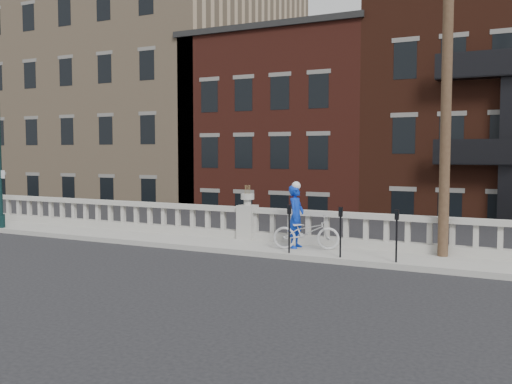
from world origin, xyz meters
TOP-DOWN VIEW (x-y plane):
  - ground at (0.00, 0.00)m, footprint 120.00×120.00m
  - sidewalk at (0.00, 3.00)m, footprint 32.00×2.20m
  - balustrade at (0.00, 3.95)m, footprint 28.00×0.34m
  - planter_pedestal at (0.00, 3.95)m, footprint 0.55×0.55m
  - lower_level at (0.56, 23.04)m, footprint 80.00×44.00m
  - utility_pole at (6.20, 3.60)m, footprint 1.60×0.28m
  - streetlight_pole at (-9.50, 2.15)m, footprint 0.40×0.28m
  - parking_meter_a at (2.28, 2.15)m, footprint 0.10×0.09m
  - parking_meter_b at (3.78, 2.15)m, footprint 0.10×0.09m
  - parking_meter_c at (5.28, 2.15)m, footprint 0.10×0.09m
  - bicycle at (2.47, 2.93)m, footprint 2.03×1.28m
  - cyclist at (2.10, 3.04)m, footprint 0.46×0.69m

SIDE VIEW (x-z plane):
  - ground at x=0.00m, z-range 0.00..0.00m
  - sidewalk at x=0.00m, z-range 0.00..0.15m
  - balustrade at x=0.00m, z-range 0.13..1.16m
  - bicycle at x=2.47m, z-range 0.15..1.16m
  - planter_pedestal at x=0.00m, z-range -0.05..1.71m
  - parking_meter_a at x=2.28m, z-range 0.32..1.68m
  - parking_meter_b at x=3.78m, z-range 0.32..1.68m
  - parking_meter_c at x=5.28m, z-range 0.32..1.68m
  - cyclist at x=2.10m, z-range 0.15..2.01m
  - streetlight_pole at x=-9.50m, z-range -0.39..4.81m
  - lower_level at x=0.56m, z-range -7.77..13.03m
  - utility_pole at x=6.20m, z-range 0.24..10.24m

